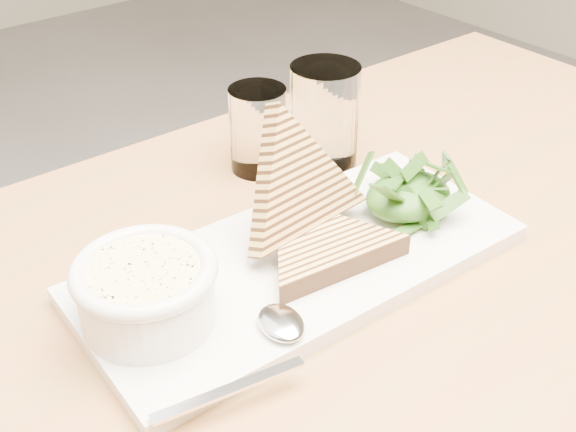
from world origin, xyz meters
TOP-DOWN VIEW (x-y plane):
  - table_top at (0.07, -0.10)m, footprint 1.17×0.79m
  - table_leg_br at (0.60, 0.24)m, footprint 0.06×0.06m
  - platter at (0.02, -0.03)m, footprint 0.43×0.21m
  - soup_bowl at (-0.14, -0.02)m, footprint 0.11×0.11m
  - soup at (-0.14, -0.02)m, footprint 0.09×0.09m
  - bowl_rim at (-0.14, -0.02)m, footprint 0.12×0.12m
  - sandwich_flat at (0.03, -0.04)m, footprint 0.18×0.18m
  - sandwich_lean at (0.04, -0.00)m, footprint 0.17×0.16m
  - salad_base at (0.15, -0.04)m, footprint 0.09×0.07m
  - arugula_pile at (0.15, -0.04)m, footprint 0.11×0.10m
  - spoon_bowl at (-0.06, -0.09)m, footprint 0.04×0.05m
  - spoon_handle at (-0.13, -0.12)m, footprint 0.12×0.03m
  - glass_near at (0.17, 0.11)m, footprint 0.08×0.08m
  - glass_far at (0.10, 0.15)m, footprint 0.06×0.06m

SIDE VIEW (x-z plane):
  - table_leg_br at x=0.60m, z-range 0.00..0.72m
  - table_top at x=0.07m, z-range 0.72..0.76m
  - platter at x=0.02m, z-range 0.76..0.78m
  - spoon_handle at x=-0.13m, z-range 0.78..0.78m
  - spoon_bowl at x=-0.06m, z-range 0.78..0.79m
  - sandwich_flat at x=0.03m, z-range 0.78..0.80m
  - salad_base at x=0.15m, z-range 0.78..0.81m
  - soup_bowl at x=-0.14m, z-range 0.78..0.82m
  - arugula_pile at x=0.15m, z-range 0.78..0.83m
  - glass_far at x=0.10m, z-range 0.76..0.86m
  - glass_near at x=0.17m, z-range 0.76..0.88m
  - soup at x=-0.14m, z-range 0.82..0.83m
  - bowl_rim at x=-0.14m, z-range 0.82..0.84m
  - sandwich_lean at x=0.04m, z-range 0.74..0.92m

